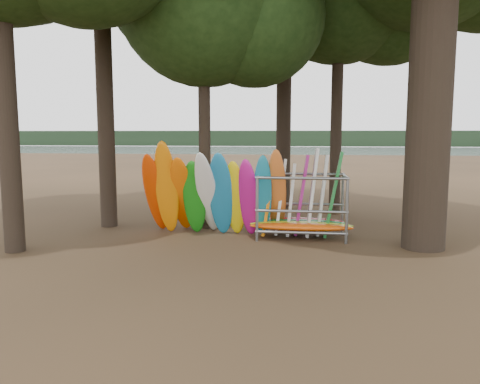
# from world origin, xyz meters

# --- Properties ---
(ground) EXTENTS (120.00, 120.00, 0.00)m
(ground) POSITION_xyz_m (0.00, 0.00, 0.00)
(ground) COLOR #47331E
(ground) RESTS_ON ground
(lake) EXTENTS (160.00, 160.00, 0.00)m
(lake) POSITION_xyz_m (0.00, 60.00, 0.00)
(lake) COLOR gray
(lake) RESTS_ON ground
(far_shore) EXTENTS (160.00, 4.00, 4.00)m
(far_shore) POSITION_xyz_m (0.00, 110.00, 2.00)
(far_shore) COLOR black
(far_shore) RESTS_ON ground
(kayak_row) EXTENTS (4.63, 2.30, 3.19)m
(kayak_row) POSITION_xyz_m (-1.57, 1.29, 1.33)
(kayak_row) COLOR #DE3804
(kayak_row) RESTS_ON ground
(storage_rack) EXTENTS (3.24, 1.52, 2.83)m
(storage_rack) POSITION_xyz_m (1.33, 1.41, 0.94)
(storage_rack) COLOR slate
(storage_rack) RESTS_ON ground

